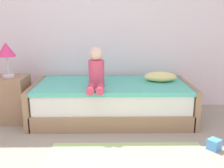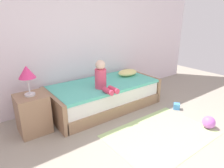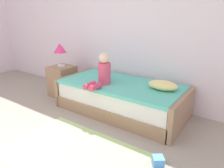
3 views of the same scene
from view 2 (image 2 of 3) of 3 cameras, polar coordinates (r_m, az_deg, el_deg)
The scene contains 9 objects.
wall_rear at distance 3.77m, azimuth -14.78°, elevation 14.92°, with size 7.20×0.10×2.90m, color white.
bed at distance 3.78m, azimuth -2.27°, elevation -3.33°, with size 2.11×1.00×0.50m.
nightstand at distance 3.22m, azimuth -22.17°, elevation -8.04°, with size 0.44×0.44×0.60m, color #997556.
table_lamp at distance 3.00m, azimuth -23.71°, elevation 2.85°, with size 0.24×0.24×0.45m.
child_figure at distance 3.34m, azimuth -2.91°, elevation 1.93°, with size 0.20×0.51×0.50m.
pillow at distance 4.14m, azimuth 4.59°, elevation 3.36°, with size 0.44×0.30×0.13m, color #F2E58C.
toy_ball at distance 3.52m, azimuth 26.50°, elevation -10.02°, with size 0.20×0.20×0.20m, color #CC66D8.
area_rug at distance 3.14m, azimuth 14.19°, elevation -14.14°, with size 1.60×1.10×0.01m, color #B2D189.
toy_block at distance 3.97m, azimuth 18.41°, elevation -6.21°, with size 0.11×0.11×0.11m, color #4C99E5.
Camera 2 is at (-1.43, -0.88, 1.71)m, focal length 31.18 mm.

